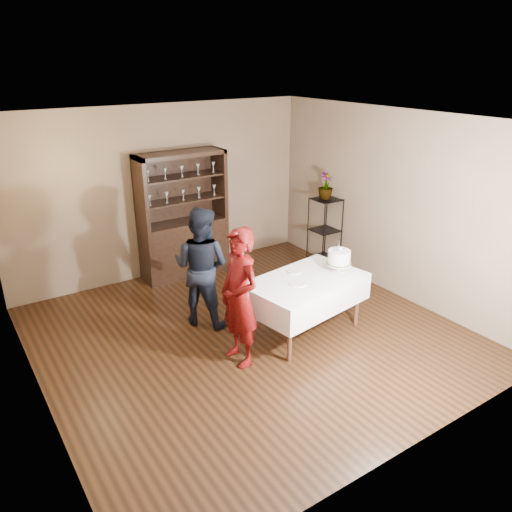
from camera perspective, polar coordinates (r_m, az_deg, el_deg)
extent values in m
plane|color=black|center=(6.54, -0.77, -8.97)|extent=(5.00, 5.00, 0.00)
plane|color=white|center=(5.64, -0.92, 15.25)|extent=(5.00, 5.00, 0.00)
cube|color=brown|center=(8.08, -10.58, 7.20)|extent=(5.00, 0.02, 2.70)
cube|color=brown|center=(5.15, -24.93, -3.17)|extent=(0.02, 5.00, 2.70)
cube|color=brown|center=(7.54, 15.41, 5.72)|extent=(0.02, 5.00, 2.70)
cube|color=black|center=(8.20, -8.14, 0.97)|extent=(1.40, 0.48, 0.90)
cube|color=black|center=(8.10, -9.21, 8.05)|extent=(1.40, 0.03, 1.10)
cube|color=black|center=(7.79, -8.75, 11.45)|extent=(1.40, 0.48, 0.06)
cube|color=black|center=(7.95, -8.45, 6.35)|extent=(1.28, 0.42, 0.02)
cube|color=black|center=(7.86, -8.60, 8.95)|extent=(1.28, 0.42, 0.02)
cylinder|color=black|center=(8.15, 7.70, 1.97)|extent=(0.02, 0.02, 1.20)
cylinder|color=black|center=(8.41, 9.76, 2.48)|extent=(0.02, 0.02, 1.20)
cylinder|color=black|center=(8.44, 5.92, 2.76)|extent=(0.02, 0.02, 1.20)
cylinder|color=black|center=(8.68, 7.97, 3.23)|extent=(0.02, 0.02, 1.20)
cube|color=black|center=(8.57, 7.68, -0.22)|extent=(0.40, 0.40, 0.02)
cube|color=black|center=(8.40, 7.85, 2.94)|extent=(0.40, 0.40, 0.01)
cube|color=black|center=(8.24, 8.04, 6.42)|extent=(0.40, 0.40, 0.02)
cube|color=silver|center=(6.37, 5.64, -4.04)|extent=(1.63, 1.14, 0.35)
cylinder|color=#4A2A1B|center=(5.85, 3.86, -8.98)|extent=(0.06, 0.06, 0.71)
cylinder|color=#4A2A1B|center=(6.73, 11.49, -5.02)|extent=(0.06, 0.06, 0.71)
cylinder|color=#4A2A1B|center=(6.29, -0.79, -6.56)|extent=(0.06, 0.06, 0.71)
cylinder|color=#4A2A1B|center=(7.12, 6.95, -3.18)|extent=(0.06, 0.06, 0.71)
imported|color=#3D0507|center=(5.64, -1.90, -4.78)|extent=(0.41, 0.61, 1.65)
imported|color=black|center=(6.53, -6.28, -1.21)|extent=(0.95, 0.99, 1.61)
cylinder|color=silver|center=(6.59, 9.37, -1.64)|extent=(0.18, 0.18, 0.01)
cylinder|color=silver|center=(6.57, 9.40, -1.32)|extent=(0.05, 0.05, 0.09)
cylinder|color=silver|center=(6.55, 9.42, -0.90)|extent=(0.33, 0.33, 0.01)
cylinder|color=#496530|center=(6.54, 9.43, -0.78)|extent=(0.32, 0.32, 0.02)
cylinder|color=white|center=(6.51, 9.48, -0.11)|extent=(0.33, 0.33, 0.18)
sphere|color=#587CBD|center=(6.49, 9.71, 0.77)|extent=(0.02, 0.02, 0.02)
cube|color=white|center=(6.42, 9.43, 1.04)|extent=(0.02, 0.02, 0.13)
cube|color=black|center=(6.40, 9.47, 1.68)|extent=(0.02, 0.02, 0.05)
cylinder|color=silver|center=(6.14, 4.77, -3.19)|extent=(0.23, 0.23, 0.01)
cylinder|color=silver|center=(6.47, 4.40, -1.81)|extent=(0.21, 0.21, 0.01)
imported|color=#496530|center=(8.20, 7.97, 7.97)|extent=(0.31, 0.31, 0.43)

